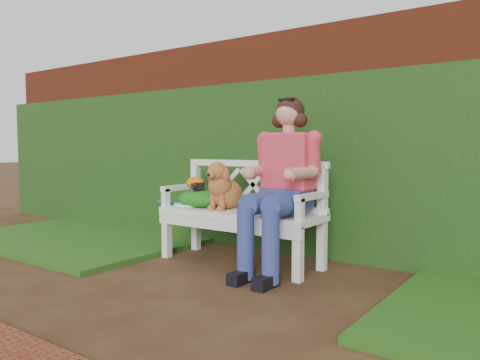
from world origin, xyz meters
The scene contains 11 objects.
ground centered at (0.00, 0.00, 0.00)m, with size 60.00×60.00×0.00m, color #341D11.
brick_wall centered at (0.00, 1.90, 1.10)m, with size 10.00×0.30×2.20m, color maroon.
ivy_hedge centered at (0.00, 1.68, 0.85)m, with size 10.00×0.18×1.70m, color #2B5C1C.
grass_left centered at (-2.40, 0.90, 0.03)m, with size 2.60×2.00×0.05m, color #183414.
garden_bench centered at (-0.33, 1.02, 0.24)m, with size 1.58×0.60×0.48m, color white, non-canonical shape.
seated_woman centered at (0.14, 1.00, 0.73)m, with size 0.62×0.82×1.46m, color red, non-canonical shape.
dog centered at (-0.50, 1.01, 0.70)m, with size 0.29×0.40×0.44m, color #A95A29, non-canonical shape.
tennis_racket centered at (-0.92, 0.97, 0.49)m, with size 0.59×0.25×0.03m, color silver, non-canonical shape.
green_bag centered at (-0.77, 1.01, 0.56)m, with size 0.47×0.37×0.16m, color #228A22, non-canonical shape.
camera_item centered at (-0.79, 0.98, 0.68)m, with size 0.11×0.08×0.07m, color black.
baseball_glove centered at (-0.85, 1.01, 0.70)m, with size 0.19×0.14×0.12m, color orange.
Camera 1 is at (2.07, -2.34, 1.04)m, focal length 35.00 mm.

